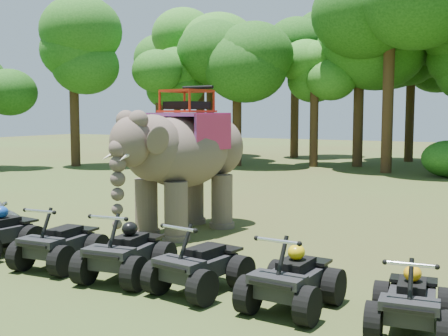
% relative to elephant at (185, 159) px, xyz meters
% --- Properties ---
extents(ground, '(110.00, 110.00, 0.00)m').
position_rel_elephant_xyz_m(ground, '(1.67, -2.09, -1.98)').
color(ground, '#47381E').
rests_on(ground, ground).
extents(elephant, '(2.72, 4.96, 3.96)m').
position_rel_elephant_xyz_m(elephant, '(0.00, 0.00, 0.00)').
color(elephant, brown).
rests_on(elephant, ground).
extents(atv_1, '(1.42, 1.87, 1.32)m').
position_rel_elephant_xyz_m(atv_1, '(-0.46, -4.28, -1.32)').
color(atv_1, black).
rests_on(atv_1, ground).
extents(atv_2, '(1.53, 1.97, 1.36)m').
position_rel_elephant_xyz_m(atv_2, '(1.32, -4.34, -1.30)').
color(atv_2, black).
rests_on(atv_2, ground).
extents(atv_3, '(1.54, 1.94, 1.31)m').
position_rel_elephant_xyz_m(atv_3, '(2.99, -4.34, -1.33)').
color(atv_3, black).
rests_on(atv_3, ground).
extents(atv_4, '(1.39, 1.83, 1.30)m').
position_rel_elephant_xyz_m(atv_4, '(4.80, -4.40, -1.33)').
color(atv_4, black).
rests_on(atv_4, ground).
extents(atv_5, '(1.35, 1.74, 1.20)m').
position_rel_elephant_xyz_m(atv_5, '(6.72, -4.52, -1.38)').
color(atv_5, black).
rests_on(atv_5, ground).
extents(tree_0, '(6.86, 6.86, 9.80)m').
position_rel_elephant_xyz_m(tree_0, '(1.67, 17.93, 2.92)').
color(tree_0, '#195114').
rests_on(tree_0, ground).
extents(tree_23, '(6.15, 6.15, 8.78)m').
position_rel_elephant_xyz_m(tree_23, '(-15.96, 13.04, 2.41)').
color(tree_23, '#195114').
rests_on(tree_23, ground).
extents(tree_24, '(4.56, 4.56, 6.51)m').
position_rel_elephant_xyz_m(tree_24, '(-11.53, 15.64, 1.28)').
color(tree_24, '#195114').
rests_on(tree_24, ground).
extents(tree_25, '(6.06, 6.06, 8.65)m').
position_rel_elephant_xyz_m(tree_25, '(-7.37, 17.90, 2.35)').
color(tree_25, '#195114').
rests_on(tree_25, ground).
extents(tree_26, '(4.92, 4.92, 7.03)m').
position_rel_elephant_xyz_m(tree_26, '(-2.96, 19.45, 1.54)').
color(tree_26, '#195114').
rests_on(tree_26, ground).
extents(tree_28, '(6.20, 6.20, 8.86)m').
position_rel_elephant_xyz_m(tree_28, '(-12.01, 22.85, 2.45)').
color(tree_28, '#195114').
rests_on(tree_28, ground).
extents(tree_29, '(5.76, 5.76, 8.23)m').
position_rel_elephant_xyz_m(tree_29, '(-16.49, 25.40, 2.13)').
color(tree_29, '#195114').
rests_on(tree_29, ground).
extents(tree_30, '(6.79, 6.79, 9.70)m').
position_rel_elephant_xyz_m(tree_30, '(-6.46, 25.41, 2.87)').
color(tree_30, '#195114').
rests_on(tree_30, ground).
extents(tree_33, '(6.30, 6.30, 9.00)m').
position_rel_elephant_xyz_m(tree_33, '(-11.16, 19.98, 2.52)').
color(tree_33, '#195114').
rests_on(tree_33, ground).
extents(tree_35, '(7.10, 7.10, 10.14)m').
position_rel_elephant_xyz_m(tree_35, '(-0.65, 20.81, 3.09)').
color(tree_35, '#195114').
rests_on(tree_35, ground).
extents(tree_38, '(6.40, 6.40, 9.14)m').
position_rel_elephant_xyz_m(tree_38, '(1.49, 25.79, 2.59)').
color(tree_38, '#195114').
rests_on(tree_38, ground).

